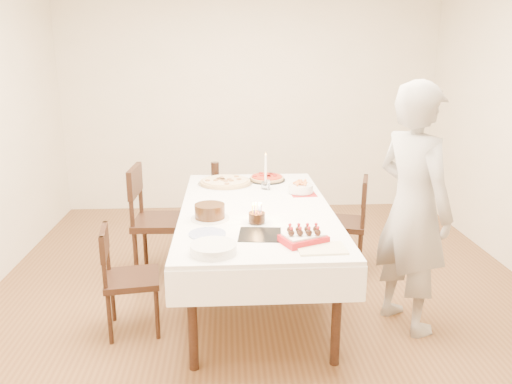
{
  "coord_description": "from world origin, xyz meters",
  "views": [
    {
      "loc": [
        -0.29,
        -3.57,
        1.9
      ],
      "look_at": [
        -0.07,
        0.07,
        0.87
      ],
      "focal_mm": 35.0,
      "sensor_mm": 36.0,
      "label": 1
    }
  ],
  "objects": [
    {
      "name": "chair_left_dessert",
      "position": [
        -0.96,
        -0.38,
        0.39
      ],
      "size": [
        0.45,
        0.45,
        0.78
      ],
      "primitive_type": null,
      "rotation": [
        0.0,
        0.0,
        3.29
      ],
      "color": "black",
      "rests_on": "floor"
    },
    {
      "name": "person",
      "position": [
        0.97,
        -0.4,
        0.87
      ],
      "size": [
        0.64,
        0.75,
        1.73
      ],
      "primitive_type": "imported",
      "rotation": [
        0.0,
        0.0,
        2.01
      ],
      "color": "#A09C97",
      "rests_on": "floor"
    },
    {
      "name": "plate_stack",
      "position": [
        -0.38,
        -0.82,
        0.78
      ],
      "size": [
        0.29,
        0.29,
        0.06
      ],
      "primitive_type": "cylinder",
      "rotation": [
        0.0,
        0.0,
        -0.06
      ],
      "color": "white",
      "rests_on": "dining_table"
    },
    {
      "name": "dining_table",
      "position": [
        -0.07,
        0.07,
        0.38
      ],
      "size": [
        1.15,
        2.15,
        0.75
      ],
      "primitive_type": "cube",
      "rotation": [
        0.0,
        0.0,
        -0.01
      ],
      "color": "white",
      "rests_on": "floor"
    },
    {
      "name": "shaker_pair",
      "position": [
        0.07,
        0.56,
        0.79
      ],
      "size": [
        0.08,
        0.08,
        0.08
      ],
      "primitive_type": null,
      "rotation": [
        0.0,
        0.0,
        -0.06
      ],
      "color": "white",
      "rests_on": "dining_table"
    },
    {
      "name": "wall_back",
      "position": [
        0.0,
        2.5,
        1.35
      ],
      "size": [
        4.5,
        0.04,
        2.7
      ],
      "primitive_type": "cube",
      "color": "#EEE2C8",
      "rests_on": "floor"
    },
    {
      "name": "box_lid",
      "position": [
        0.27,
        -0.8,
        0.75
      ],
      "size": [
        0.3,
        0.2,
        0.02
      ],
      "primitive_type": "cube",
      "rotation": [
        0.0,
        0.0,
        0.03
      ],
      "color": "beige",
      "rests_on": "dining_table"
    },
    {
      "name": "strawberry_box",
      "position": [
        0.18,
        -0.69,
        0.78
      ],
      "size": [
        0.32,
        0.28,
        0.07
      ],
      "primitive_type": null,
      "rotation": [
        0.0,
        0.0,
        0.41
      ],
      "color": "#A81318",
      "rests_on": "dining_table"
    },
    {
      "name": "pizza_white",
      "position": [
        -0.31,
        0.77,
        0.77
      ],
      "size": [
        0.52,
        0.52,
        0.04
      ],
      "primitive_type": "cylinder",
      "rotation": [
        0.0,
        0.0,
        0.06
      ],
      "color": "beige",
      "rests_on": "dining_table"
    },
    {
      "name": "cola_glass",
      "position": [
        -0.4,
        1.05,
        0.82
      ],
      "size": [
        0.1,
        0.1,
        0.14
      ],
      "primitive_type": "cylinder",
      "rotation": [
        0.0,
        0.0,
        0.31
      ],
      "color": "black",
      "rests_on": "dining_table"
    },
    {
      "name": "layer_cake",
      "position": [
        -0.42,
        -0.19,
        0.8
      ],
      "size": [
        0.36,
        0.36,
        0.11
      ],
      "primitive_type": "cylinder",
      "rotation": [
        0.0,
        0.0,
        -0.43
      ],
      "color": "#331D0C",
      "rests_on": "dining_table"
    },
    {
      "name": "pasta_bowl",
      "position": [
        0.33,
        0.45,
        0.79
      ],
      "size": [
        0.26,
        0.26,
        0.07
      ],
      "primitive_type": "cylinder",
      "rotation": [
        0.0,
        0.0,
        -0.29
      ],
      "color": "white",
      "rests_on": "dining_table"
    },
    {
      "name": "red_placemat",
      "position": [
        0.34,
        0.42,
        0.75
      ],
      "size": [
        0.22,
        0.22,
        0.01
      ],
      "primitive_type": "cube",
      "rotation": [
        0.0,
        0.0,
        0.05
      ],
      "color": "#B21E1E",
      "rests_on": "dining_table"
    },
    {
      "name": "china_plate",
      "position": [
        -0.43,
        -0.5,
        0.75
      ],
      "size": [
        0.29,
        0.29,
        0.01
      ],
      "primitive_type": "cylinder",
      "rotation": [
        0.0,
        0.0,
        0.19
      ],
      "color": "white",
      "rests_on": "dining_table"
    },
    {
      "name": "chair_right_savory",
      "position": [
        0.72,
        0.57,
        0.43
      ],
      "size": [
        0.55,
        0.55,
        0.86
      ],
      "primitive_type": null,
      "rotation": [
        0.0,
        0.0,
        -0.3
      ],
      "color": "black",
      "rests_on": "floor"
    },
    {
      "name": "cake_board",
      "position": [
        -0.08,
        -0.53,
        0.75
      ],
      "size": [
        0.3,
        0.3,
        0.01
      ],
      "primitive_type": "cube",
      "rotation": [
        0.0,
        0.0,
        -0.1
      ],
      "color": "black",
      "rests_on": "dining_table"
    },
    {
      "name": "wall_front",
      "position": [
        0.0,
        -2.5,
        1.35
      ],
      "size": [
        4.5,
        0.04,
        2.7
      ],
      "primitive_type": "cube",
      "color": "#EEE2C8",
      "rests_on": "floor"
    },
    {
      "name": "chair_left_savory",
      "position": [
        -0.86,
        0.52,
        0.49
      ],
      "size": [
        0.52,
        0.52,
        0.99
      ],
      "primitive_type": null,
      "rotation": [
        0.0,
        0.0,
        3.11
      ],
      "color": "black",
      "rests_on": "floor"
    },
    {
      "name": "taper_candle",
      "position": [
        0.04,
        0.6,
        0.91
      ],
      "size": [
        0.09,
        0.09,
        0.33
      ],
      "primitive_type": "cylinder",
      "rotation": [
        0.0,
        0.0,
        -0.36
      ],
      "color": "white",
      "rests_on": "dining_table"
    },
    {
      "name": "pizza_pepperoni",
      "position": [
        0.08,
        0.89,
        0.77
      ],
      "size": [
        0.43,
        0.43,
        0.04
      ],
      "primitive_type": "cylinder",
      "rotation": [
        0.0,
        0.0,
        -0.33
      ],
      "color": "red",
      "rests_on": "dining_table"
    },
    {
      "name": "birthday_cake",
      "position": [
        -0.09,
        -0.3,
        0.83
      ],
      "size": [
        0.13,
        0.13,
        0.13
      ],
      "primitive_type": "cylinder",
      "rotation": [
        0.0,
        0.0,
        0.13
      ],
      "color": "#321A0D",
      "rests_on": "dining_table"
    },
    {
      "name": "floor",
      "position": [
        0.0,
        0.0,
        0.0
      ],
      "size": [
        5.0,
        5.0,
        0.0
      ],
      "primitive_type": "plane",
      "color": "brown",
      "rests_on": "ground"
    }
  ]
}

